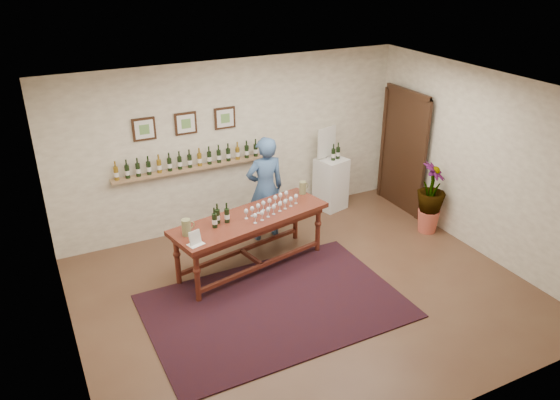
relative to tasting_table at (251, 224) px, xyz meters
name	(u,v)px	position (x,y,z in m)	size (l,w,h in m)	color
ground	(306,293)	(0.38, -0.98, -0.72)	(6.00, 6.00, 0.00)	#533525
room_shell	(361,153)	(2.50, 0.87, 0.40)	(6.00, 6.00, 6.00)	#F1EACD
rug	(275,306)	(-0.13, -1.06, -0.71)	(3.34, 2.23, 0.02)	#43140C
tasting_table	(251,224)	(0.00, 0.00, 0.00)	(2.48, 1.23, 0.84)	#431710
table_glasses	(272,206)	(0.35, 0.03, 0.21)	(1.16, 0.27, 0.16)	silver
table_bottles	(219,215)	(-0.48, -0.02, 0.26)	(0.26, 0.15, 0.28)	black
pitcher_left	(186,227)	(-0.99, -0.12, 0.24)	(0.15, 0.15, 0.23)	olive
pitcher_right	(303,188)	(1.06, 0.37, 0.23)	(0.13, 0.13, 0.20)	olive
menu_card	(195,238)	(-0.97, -0.41, 0.22)	(0.20, 0.15, 0.19)	silver
display_pedestal	(331,184)	(2.12, 1.23, -0.24)	(0.47, 0.47, 0.95)	white
pedestal_bottles	(336,151)	(2.17, 1.19, 0.38)	(0.31, 0.08, 0.31)	black
info_sign	(327,142)	(2.06, 1.32, 0.53)	(0.43, 0.02, 0.60)	silver
potted_plant	(431,198)	(3.10, -0.30, -0.11)	(0.78, 0.78, 1.05)	#C35541
person	(265,189)	(0.58, 0.74, 0.15)	(0.63, 0.42, 1.73)	#34527D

